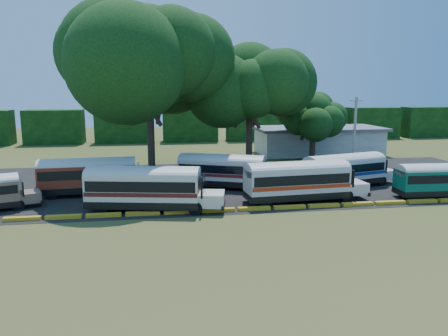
{
  "coord_description": "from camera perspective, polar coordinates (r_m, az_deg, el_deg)",
  "views": [
    {
      "loc": [
        -6.3,
        -32.75,
        10.0
      ],
      "look_at": [
        -0.23,
        6.0,
        2.68
      ],
      "focal_mm": 35.0,
      "sensor_mm": 36.0,
      "label": 1
    }
  ],
  "objects": [
    {
      "name": "bus_white_blue",
      "position": [
        45.5,
        15.64,
        -0.05
      ],
      "size": [
        10.61,
        5.19,
        3.39
      ],
      "rotation": [
        0.0,
        0.0,
        0.27
      ],
      "color": "black",
      "rests_on": "ground"
    },
    {
      "name": "tree_west",
      "position": [
        48.6,
        -9.83,
        13.88
      ],
      "size": [
        15.1,
        15.1,
        18.49
      ],
      "color": "#37241B",
      "rests_on": "ground"
    },
    {
      "name": "bus_cream_east",
      "position": [
        43.35,
        0.01,
        -0.15
      ],
      "size": [
        10.58,
        6.34,
        3.42
      ],
      "rotation": [
        0.0,
        0.0,
        -0.39
      ],
      "color": "black",
      "rests_on": "ground"
    },
    {
      "name": "tree_center",
      "position": [
        54.03,
        3.38,
        11.77
      ],
      "size": [
        11.2,
        11.2,
        15.29
      ],
      "color": "#37241B",
      "rests_on": "ground"
    },
    {
      "name": "bus_red",
      "position": [
        42.52,
        -17.0,
        -0.72
      ],
      "size": [
        10.78,
        3.2,
        3.5
      ],
      "rotation": [
        0.0,
        0.0,
        0.05
      ],
      "color": "black",
      "rests_on": "ground"
    },
    {
      "name": "terminal_building",
      "position": [
        67.76,
        12.2,
        3.58
      ],
      "size": [
        19.0,
        9.0,
        4.0
      ],
      "color": "silver",
      "rests_on": "ground"
    },
    {
      "name": "bus_teal",
      "position": [
        44.39,
        26.62,
        -1.19
      ],
      "size": [
        9.71,
        2.82,
        3.16
      ],
      "rotation": [
        0.0,
        0.0,
        -0.05
      ],
      "color": "black",
      "rests_on": "ground"
    },
    {
      "name": "curb",
      "position": [
        35.72,
        1.61,
        -5.44
      ],
      "size": [
        53.7,
        0.45,
        0.3
      ],
      "color": "gold",
      "rests_on": "ground"
    },
    {
      "name": "tree_east",
      "position": [
        60.46,
        11.61,
        7.05
      ],
      "size": [
        7.19,
        7.19,
        9.2
      ],
      "color": "#37241B",
      "rests_on": "ground"
    },
    {
      "name": "asphalt_strip",
      "position": [
        46.43,
        0.35,
        -1.85
      ],
      "size": [
        64.0,
        24.0,
        0.02
      ],
      "primitive_type": "cube",
      "color": "black",
      "rests_on": "ground"
    },
    {
      "name": "bus_cream_west",
      "position": [
        36.01,
        -10.06,
        -2.3
      ],
      "size": [
        11.5,
        4.95,
        3.67
      ],
      "rotation": [
        0.0,
        0.0,
        -0.2
      ],
      "color": "black",
      "rests_on": "ground"
    },
    {
      "name": "treeline_backdrop",
      "position": [
        81.3,
        -4.45,
        5.6
      ],
      "size": [
        130.0,
        4.0,
        6.0
      ],
      "color": "black",
      "rests_on": "ground"
    },
    {
      "name": "ground",
      "position": [
        34.82,
        1.92,
        -6.12
      ],
      "size": [
        160.0,
        160.0,
        0.0
      ],
      "primitive_type": "plane",
      "color": "#384F1A",
      "rests_on": "ground"
    },
    {
      "name": "bus_white_red",
      "position": [
        38.71,
        9.8,
        -1.43
      ],
      "size": [
        11.2,
        3.56,
        3.62
      ],
      "rotation": [
        0.0,
        0.0,
        0.08
      ],
      "color": "black",
      "rests_on": "ground"
    },
    {
      "name": "utility_pole",
      "position": [
        52.1,
        16.67,
        4.14
      ],
      "size": [
        1.6,
        0.3,
        8.89
      ],
      "color": "gray",
      "rests_on": "ground"
    }
  ]
}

